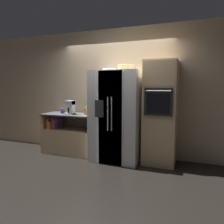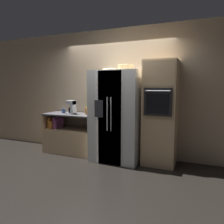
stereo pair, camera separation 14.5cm
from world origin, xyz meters
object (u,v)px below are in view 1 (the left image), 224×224
Objects in this scene: fruit_bowl at (110,70)px; bottle_short at (86,110)px; wall_oven at (160,113)px; coffee_maker at (71,107)px; bottle_tall at (87,109)px; refrigerator at (117,116)px; mug at (62,111)px; wicker_basket at (125,68)px.

fruit_bowl is 1.58× the size of bottle_short.
wall_oven is 1.98m from coffee_maker.
fruit_bowl reaches higher than bottle_tall.
bottle_short is (-1.64, -0.02, -0.02)m from wall_oven.
wall_oven is 6.38× the size of fruit_bowl.
refrigerator reaches higher than bottle_tall.
wall_oven reaches higher than refrigerator.
refrigerator is 0.91× the size of wall_oven.
mug is 0.39× the size of coffee_maker.
wicker_basket is at bearing -2.44° from bottle_short.
bottle_tall reaches higher than mug.
wicker_basket is 1.52m from coffee_maker.
bottle_tall is (-0.81, 0.20, 0.10)m from refrigerator.
bottle_short is (-0.77, 0.08, 0.08)m from refrigerator.
coffee_maker reaches higher than mug.
wall_oven reaches higher than bottle_tall.
wall_oven reaches higher than bottle_short.
bottle_tall is at bearing 169.23° from fruit_bowl.
refrigerator is at bearing -0.32° from coffee_maker.
coffee_maker is at bearing 179.68° from refrigerator.
mug is (-1.40, 0.10, 0.04)m from refrigerator.
refrigerator is 1.11m from coffee_maker.
bottle_short is (-0.93, 0.04, -0.91)m from wicker_basket.
wall_oven is at bearing 4.92° from wicker_basket.
bottle_tall is (-1.68, 0.10, 0.00)m from wall_oven.
coffee_maker is (-1.10, 0.01, 0.15)m from refrigerator.
refrigerator is 0.78m from bottle_short.
wicker_basket is 1.33m from bottle_tall.
wall_oven reaches higher than fruit_bowl.
fruit_bowl is (-0.36, 0.05, -0.03)m from wicker_basket.
mug is (-1.20, 0.02, -0.92)m from fruit_bowl.
wicker_basket reaches higher than refrigerator.
coffee_maker reaches higher than bottle_short.
wicker_basket is 1.31× the size of bottle_tall.
wall_oven is 1.14m from wicker_basket.
wicker_basket is at bearing -2.45° from mug.
refrigerator is at bearing -5.74° from bottle_short.
coffee_maker is at bearing -178.57° from wicker_basket.
bottle_tall is 0.13m from bottle_short.
bottle_short is at bearing -2.46° from mug.
refrigerator is 0.84m from bottle_tall.
mug is at bearing 177.55° from wicker_basket.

